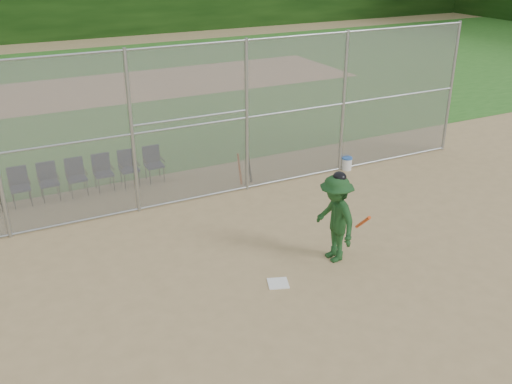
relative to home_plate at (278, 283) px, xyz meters
name	(u,v)px	position (x,y,z in m)	size (l,w,h in m)	color
ground	(315,291)	(0.50, -0.55, -0.01)	(100.00, 100.00, 0.00)	tan
grass_strip	(100,89)	(0.50, 17.45, 0.00)	(100.00, 100.00, 0.00)	#2B681F
dirt_patch_far	(100,89)	(0.50, 17.45, 0.00)	(24.00, 24.00, 0.00)	tan
backstop_fence	(211,120)	(0.50, 4.45, 2.06)	(16.09, 0.09, 4.00)	gray
home_plate	(278,283)	(0.00, 0.00, 0.00)	(0.40, 0.40, 0.02)	white
batter_at_plate	(335,218)	(1.51, 0.32, 0.95)	(0.91, 1.37, 1.98)	#1B451E
water_cooler	(347,163)	(4.72, 4.39, 0.18)	(0.30, 0.30, 0.38)	white
spare_bats	(244,168)	(1.65, 4.92, 0.41)	(0.36, 0.30, 0.84)	#D84C14
chair_1	(20,187)	(-4.04, 6.15, 0.47)	(0.54, 0.52, 0.96)	#0F1637
chair_2	(49,182)	(-3.34, 6.15, 0.47)	(0.54, 0.52, 0.96)	#0F1637
chair_3	(77,177)	(-2.64, 6.15, 0.47)	(0.54, 0.52, 0.96)	#0F1637
chair_4	(104,173)	(-1.94, 6.15, 0.47)	(0.54, 0.52, 0.96)	#0F1637
chair_5	(129,169)	(-1.24, 6.15, 0.47)	(0.54, 0.52, 0.96)	#0F1637
chair_6	(154,164)	(-0.54, 6.15, 0.47)	(0.54, 0.52, 0.96)	#0F1637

